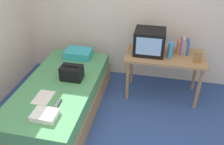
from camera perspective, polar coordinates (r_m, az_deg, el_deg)
wall_back at (r=3.82m, az=6.62°, el=16.60°), size 5.20×0.10×2.60m
bed at (r=3.41m, az=-12.38°, el=-6.03°), size 1.00×2.00×0.50m
desk at (r=3.56m, az=12.88°, el=3.04°), size 1.16×0.60×0.72m
tv at (r=3.45m, az=9.26°, el=7.54°), size 0.44×0.39×0.36m
water_bottle at (r=3.41m, az=14.25°, el=5.38°), size 0.07×0.07×0.23m
book_row at (r=3.58m, az=17.19°, el=6.22°), size 0.16×0.17×0.24m
picture_frame at (r=3.39m, az=20.40°, el=3.49°), size 0.11×0.02×0.16m
pillow at (r=3.83m, az=-8.33°, el=4.68°), size 0.43×0.30×0.13m
handbag at (r=3.26m, az=-9.93°, el=-0.05°), size 0.30×0.20×0.23m
magazine at (r=3.05m, az=-16.62°, el=-5.94°), size 0.21×0.29×0.01m
remote_dark at (r=2.90m, az=-13.26°, el=-7.44°), size 0.04×0.16×0.02m
folded_towel at (r=2.74m, az=-16.30°, el=-10.09°), size 0.28×0.22×0.07m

